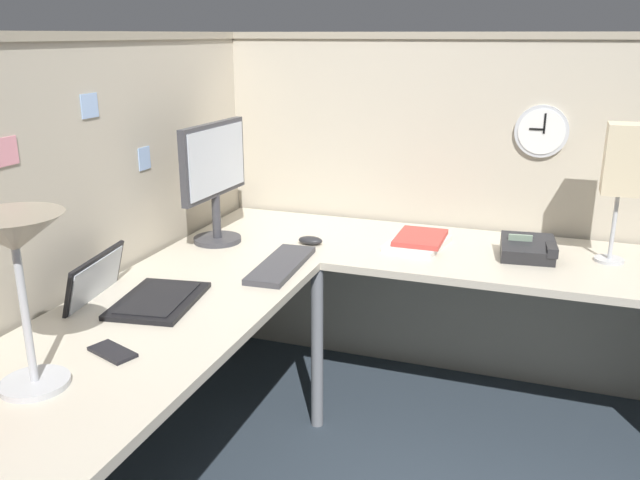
{
  "coord_description": "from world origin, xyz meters",
  "views": [
    {
      "loc": [
        -2.11,
        -0.66,
        1.57
      ],
      "look_at": [
        0.05,
        0.11,
        0.85
      ],
      "focal_mm": 36.99,
      "sensor_mm": 36.0,
      "label": 1
    }
  ],
  "objects_px": {
    "monitor": "(215,174)",
    "office_phone": "(529,250)",
    "computer_mouse": "(310,240)",
    "cell_phone": "(112,352)",
    "book_stack": "(418,241)",
    "wall_clock": "(542,131)",
    "desk_lamp_paper": "(622,163)",
    "laptop": "(131,294)",
    "keyboard": "(281,265)",
    "desk_lamp_dome": "(15,248)"
  },
  "relations": [
    {
      "from": "computer_mouse",
      "to": "book_stack",
      "type": "distance_m",
      "value": 0.45
    },
    {
      "from": "desk_lamp_paper",
      "to": "laptop",
      "type": "bearing_deg",
      "value": 122.23
    },
    {
      "from": "laptop",
      "to": "desk_lamp_dome",
      "type": "height_order",
      "value": "desk_lamp_dome"
    },
    {
      "from": "keyboard",
      "to": "monitor",
      "type": "bearing_deg",
      "value": 57.97
    },
    {
      "from": "computer_mouse",
      "to": "desk_lamp_paper",
      "type": "relative_size",
      "value": 0.2
    },
    {
      "from": "book_stack",
      "to": "desk_lamp_paper",
      "type": "height_order",
      "value": "desk_lamp_paper"
    },
    {
      "from": "laptop",
      "to": "desk_lamp_paper",
      "type": "bearing_deg",
      "value": -57.77
    },
    {
      "from": "laptop",
      "to": "office_phone",
      "type": "height_order",
      "value": "laptop"
    },
    {
      "from": "monitor",
      "to": "office_phone",
      "type": "height_order",
      "value": "monitor"
    },
    {
      "from": "book_stack",
      "to": "wall_clock",
      "type": "height_order",
      "value": "wall_clock"
    },
    {
      "from": "laptop",
      "to": "office_phone",
      "type": "xyz_separation_m",
      "value": [
        0.88,
        -1.22,
        0.01
      ]
    },
    {
      "from": "cell_phone",
      "to": "book_stack",
      "type": "xyz_separation_m",
      "value": [
        1.24,
        -0.6,
        0.02
      ]
    },
    {
      "from": "laptop",
      "to": "computer_mouse",
      "type": "distance_m",
      "value": 0.84
    },
    {
      "from": "desk_lamp_dome",
      "to": "book_stack",
      "type": "relative_size",
      "value": 1.45
    },
    {
      "from": "laptop",
      "to": "cell_phone",
      "type": "bearing_deg",
      "value": -152.8
    },
    {
      "from": "keyboard",
      "to": "desk_lamp_dome",
      "type": "height_order",
      "value": "desk_lamp_dome"
    },
    {
      "from": "keyboard",
      "to": "desk_lamp_dome",
      "type": "bearing_deg",
      "value": 163.5
    },
    {
      "from": "book_stack",
      "to": "keyboard",
      "type": "bearing_deg",
      "value": 134.96
    },
    {
      "from": "cell_phone",
      "to": "desk_lamp_paper",
      "type": "bearing_deg",
      "value": -25.98
    },
    {
      "from": "keyboard",
      "to": "office_phone",
      "type": "xyz_separation_m",
      "value": [
        0.42,
        -0.87,
        0.03
      ]
    },
    {
      "from": "laptop",
      "to": "keyboard",
      "type": "distance_m",
      "value": 0.58
    },
    {
      "from": "office_phone",
      "to": "wall_clock",
      "type": "distance_m",
      "value": 0.55
    },
    {
      "from": "office_phone",
      "to": "desk_lamp_paper",
      "type": "xyz_separation_m",
      "value": [
        0.07,
        -0.29,
        0.35
      ]
    },
    {
      "from": "monitor",
      "to": "cell_phone",
      "type": "relative_size",
      "value": 3.47
    },
    {
      "from": "monitor",
      "to": "desk_lamp_paper",
      "type": "relative_size",
      "value": 0.94
    },
    {
      "from": "computer_mouse",
      "to": "office_phone",
      "type": "relative_size",
      "value": 0.46
    },
    {
      "from": "office_phone",
      "to": "wall_clock",
      "type": "height_order",
      "value": "wall_clock"
    },
    {
      "from": "office_phone",
      "to": "book_stack",
      "type": "height_order",
      "value": "office_phone"
    },
    {
      "from": "laptop",
      "to": "cell_phone",
      "type": "height_order",
      "value": "laptop"
    },
    {
      "from": "desk_lamp_dome",
      "to": "wall_clock",
      "type": "xyz_separation_m",
      "value": [
        1.79,
        -1.11,
        0.09
      ]
    },
    {
      "from": "monitor",
      "to": "desk_lamp_dome",
      "type": "xyz_separation_m",
      "value": [
        -1.22,
        -0.14,
        0.07
      ]
    },
    {
      "from": "monitor",
      "to": "laptop",
      "type": "height_order",
      "value": "monitor"
    },
    {
      "from": "computer_mouse",
      "to": "cell_phone",
      "type": "relative_size",
      "value": 0.72
    },
    {
      "from": "cell_phone",
      "to": "book_stack",
      "type": "distance_m",
      "value": 1.38
    },
    {
      "from": "monitor",
      "to": "computer_mouse",
      "type": "bearing_deg",
      "value": -75.79
    },
    {
      "from": "computer_mouse",
      "to": "desk_lamp_dome",
      "type": "height_order",
      "value": "desk_lamp_dome"
    },
    {
      "from": "laptop",
      "to": "keyboard",
      "type": "bearing_deg",
      "value": -36.44
    },
    {
      "from": "monitor",
      "to": "computer_mouse",
      "type": "relative_size",
      "value": 4.81
    },
    {
      "from": "computer_mouse",
      "to": "wall_clock",
      "type": "relative_size",
      "value": 0.47
    },
    {
      "from": "wall_clock",
      "to": "desk_lamp_paper",
      "type": "bearing_deg",
      "value": -133.7
    },
    {
      "from": "laptop",
      "to": "office_phone",
      "type": "distance_m",
      "value": 1.5
    },
    {
      "from": "monitor",
      "to": "book_stack",
      "type": "xyz_separation_m",
      "value": [
        0.22,
        -0.81,
        -0.27
      ]
    },
    {
      "from": "book_stack",
      "to": "laptop",
      "type": "bearing_deg",
      "value": 139.12
    },
    {
      "from": "laptop",
      "to": "book_stack",
      "type": "distance_m",
      "value": 1.19
    },
    {
      "from": "monitor",
      "to": "cell_phone",
      "type": "bearing_deg",
      "value": -168.3
    },
    {
      "from": "desk_lamp_dome",
      "to": "book_stack",
      "type": "bearing_deg",
      "value": -25.08
    },
    {
      "from": "computer_mouse",
      "to": "cell_phone",
      "type": "xyz_separation_m",
      "value": [
        -1.11,
        0.17,
        -0.01
      ]
    },
    {
      "from": "monitor",
      "to": "wall_clock",
      "type": "distance_m",
      "value": 1.38
    },
    {
      "from": "monitor",
      "to": "office_phone",
      "type": "bearing_deg",
      "value": -80.6
    },
    {
      "from": "cell_phone",
      "to": "desk_lamp_paper",
      "type": "height_order",
      "value": "desk_lamp_paper"
    }
  ]
}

